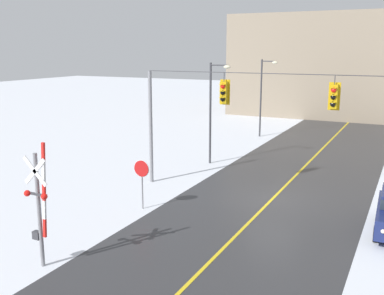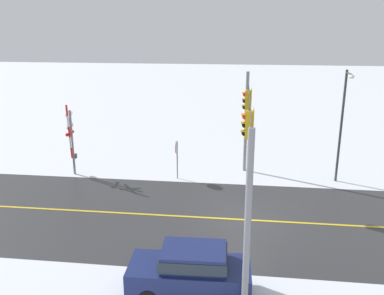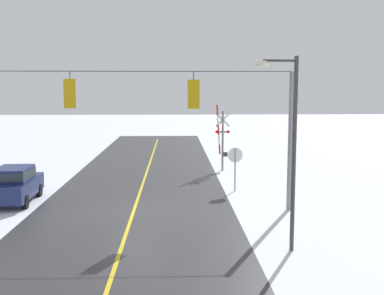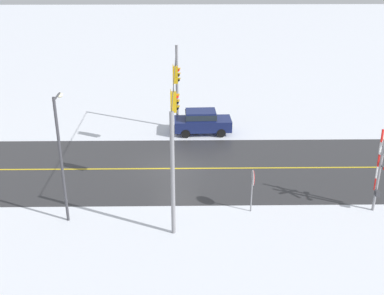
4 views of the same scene
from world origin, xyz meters
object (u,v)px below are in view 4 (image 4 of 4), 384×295
at_px(stop_sign, 253,182).
at_px(streetlamp_near, 61,148).
at_px(parked_car_navy, 202,121).
at_px(railroad_crossing, 379,171).

distance_m(stop_sign, streetlamp_near, 9.64).
height_order(stop_sign, parked_car_navy, stop_sign).
bearing_deg(railroad_crossing, parked_car_navy, 38.47).
bearing_deg(railroad_crossing, streetlamp_near, 92.05).
distance_m(parked_car_navy, streetlamp_near, 13.80).
distance_m(railroad_crossing, parked_car_navy, 13.93).
height_order(parked_car_navy, streetlamp_near, streetlamp_near).
distance_m(railroad_crossing, streetlamp_near, 15.88).
distance_m(stop_sign, parked_car_navy, 11.15).
xyz_separation_m(parked_car_navy, streetlamp_near, (-11.42, 7.16, 2.96)).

